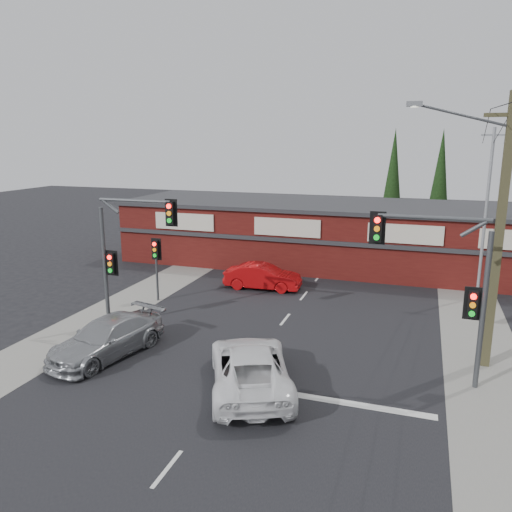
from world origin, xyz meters
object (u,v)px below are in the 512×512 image
(red_sedan, at_px, (263,277))
(silver_suv, at_px, (107,338))
(utility_pole, at_px, (496,225))
(white_suv, at_px, (250,367))
(shop_building, at_px, (316,232))

(red_sedan, bearing_deg, silver_suv, 160.67)
(utility_pole, bearing_deg, silver_suv, -164.86)
(white_suv, height_order, red_sedan, white_suv)
(red_sedan, relative_size, shop_building, 0.16)
(white_suv, relative_size, shop_building, 0.21)
(shop_building, relative_size, utility_pole, 2.73)
(white_suv, relative_size, silver_suv, 1.09)
(shop_building, bearing_deg, silver_suv, -104.59)
(white_suv, height_order, shop_building, shop_building)
(white_suv, distance_m, red_sedan, 11.80)
(silver_suv, bearing_deg, white_suv, 6.39)
(red_sedan, distance_m, utility_pole, 13.73)
(red_sedan, bearing_deg, shop_building, -15.77)
(silver_suv, height_order, shop_building, shop_building)
(white_suv, relative_size, red_sedan, 1.28)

